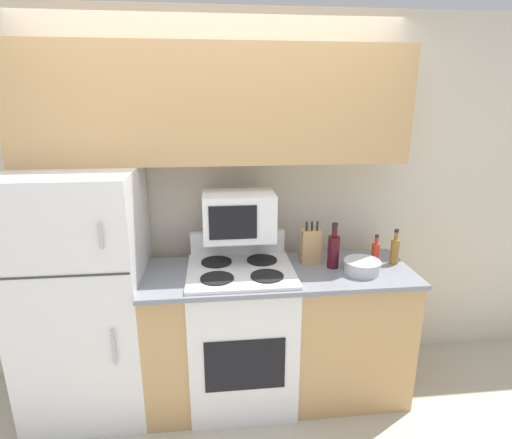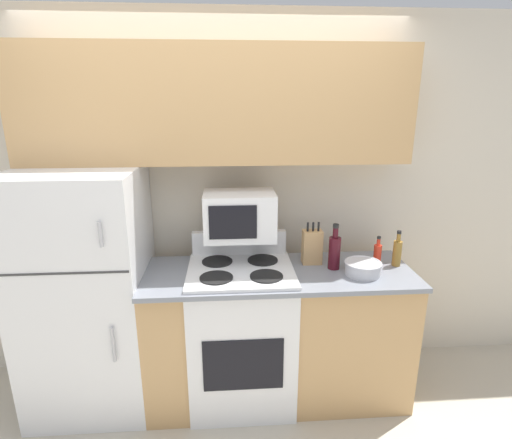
{
  "view_description": "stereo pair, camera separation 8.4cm",
  "coord_description": "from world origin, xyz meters",
  "px_view_note": "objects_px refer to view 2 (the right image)",
  "views": [
    {
      "loc": [
        -0.03,
        -2.04,
        1.97
      ],
      "look_at": [
        0.23,
        0.26,
        1.28
      ],
      "focal_mm": 28.0,
      "sensor_mm": 36.0,
      "label": 1
    },
    {
      "loc": [
        0.06,
        -2.05,
        1.97
      ],
      "look_at": [
        0.23,
        0.26,
        1.28
      ],
      "focal_mm": 28.0,
      "sensor_mm": 36.0,
      "label": 2
    }
  ],
  "objects_px": {
    "bottle_wine_red": "(334,251)",
    "microwave": "(240,215)",
    "knife_block": "(312,247)",
    "stove": "(241,333)",
    "refrigerator": "(88,292)",
    "bowl": "(363,268)",
    "bottle_vinegar": "(397,252)",
    "bottle_hot_sauce": "(377,254)"
  },
  "relations": [
    {
      "from": "refrigerator",
      "to": "microwave",
      "type": "bearing_deg",
      "value": 3.17
    },
    {
      "from": "bottle_wine_red",
      "to": "bowl",
      "type": "bearing_deg",
      "value": -33.87
    },
    {
      "from": "refrigerator",
      "to": "stove",
      "type": "bearing_deg",
      "value": -4.28
    },
    {
      "from": "stove",
      "to": "bowl",
      "type": "distance_m",
      "value": 0.9
    },
    {
      "from": "microwave",
      "to": "bottle_hot_sauce",
      "type": "height_order",
      "value": "microwave"
    },
    {
      "from": "stove",
      "to": "bottle_wine_red",
      "type": "relative_size",
      "value": 3.71
    },
    {
      "from": "bottle_vinegar",
      "to": "bottle_hot_sauce",
      "type": "xyz_separation_m",
      "value": [
        -0.13,
        0.01,
        -0.02
      ]
    },
    {
      "from": "stove",
      "to": "bottle_wine_red",
      "type": "distance_m",
      "value": 0.82
    },
    {
      "from": "knife_block",
      "to": "bottle_hot_sauce",
      "type": "bearing_deg",
      "value": -9.21
    },
    {
      "from": "stove",
      "to": "bottle_wine_red",
      "type": "xyz_separation_m",
      "value": [
        0.6,
        0.01,
        0.56
      ]
    },
    {
      "from": "knife_block",
      "to": "bowl",
      "type": "relative_size",
      "value": 1.25
    },
    {
      "from": "knife_block",
      "to": "bowl",
      "type": "height_order",
      "value": "knife_block"
    },
    {
      "from": "stove",
      "to": "bottle_hot_sauce",
      "type": "xyz_separation_m",
      "value": [
        0.9,
        0.04,
        0.52
      ]
    },
    {
      "from": "bottle_vinegar",
      "to": "bottle_hot_sauce",
      "type": "bearing_deg",
      "value": 173.89
    },
    {
      "from": "knife_block",
      "to": "bottle_wine_red",
      "type": "xyz_separation_m",
      "value": [
        0.12,
        -0.1,
        0.0
      ]
    },
    {
      "from": "microwave",
      "to": "bottle_wine_red",
      "type": "relative_size",
      "value": 1.51
    },
    {
      "from": "knife_block",
      "to": "bottle_hot_sauce",
      "type": "relative_size",
      "value": 1.43
    },
    {
      "from": "bottle_hot_sauce",
      "to": "stove",
      "type": "bearing_deg",
      "value": -177.17
    },
    {
      "from": "stove",
      "to": "bottle_hot_sauce",
      "type": "height_order",
      "value": "bottle_hot_sauce"
    },
    {
      "from": "knife_block",
      "to": "refrigerator",
      "type": "bearing_deg",
      "value": -178.47
    },
    {
      "from": "refrigerator",
      "to": "microwave",
      "type": "relative_size",
      "value": 3.5
    },
    {
      "from": "stove",
      "to": "microwave",
      "type": "height_order",
      "value": "microwave"
    },
    {
      "from": "refrigerator",
      "to": "microwave",
      "type": "distance_m",
      "value": 1.1
    },
    {
      "from": "knife_block",
      "to": "stove",
      "type": "bearing_deg",
      "value": -166.69
    },
    {
      "from": "refrigerator",
      "to": "stove",
      "type": "height_order",
      "value": "refrigerator"
    },
    {
      "from": "bowl",
      "to": "bottle_wine_red",
      "type": "height_order",
      "value": "bottle_wine_red"
    },
    {
      "from": "microwave",
      "to": "knife_block",
      "type": "height_order",
      "value": "microwave"
    },
    {
      "from": "refrigerator",
      "to": "bottle_wine_red",
      "type": "relative_size",
      "value": 5.29
    },
    {
      "from": "bottle_vinegar",
      "to": "bowl",
      "type": "bearing_deg",
      "value": -155.3
    },
    {
      "from": "bottle_wine_red",
      "to": "microwave",
      "type": "bearing_deg",
      "value": 169.21
    },
    {
      "from": "microwave",
      "to": "stove",
      "type": "bearing_deg",
      "value": -90.13
    },
    {
      "from": "refrigerator",
      "to": "bottle_hot_sauce",
      "type": "xyz_separation_m",
      "value": [
        1.88,
        -0.03,
        0.22
      ]
    },
    {
      "from": "knife_block",
      "to": "bottle_hot_sauce",
      "type": "xyz_separation_m",
      "value": [
        0.42,
        -0.07,
        -0.04
      ]
    },
    {
      "from": "refrigerator",
      "to": "bottle_vinegar",
      "type": "xyz_separation_m",
      "value": [
        2.01,
        -0.04,
        0.23
      ]
    },
    {
      "from": "refrigerator",
      "to": "knife_block",
      "type": "distance_m",
      "value": 1.48
    },
    {
      "from": "stove",
      "to": "knife_block",
      "type": "height_order",
      "value": "knife_block"
    },
    {
      "from": "knife_block",
      "to": "bottle_vinegar",
      "type": "distance_m",
      "value": 0.55
    },
    {
      "from": "refrigerator",
      "to": "bottle_hot_sauce",
      "type": "distance_m",
      "value": 1.9
    },
    {
      "from": "bottle_hot_sauce",
      "to": "bottle_vinegar",
      "type": "bearing_deg",
      "value": -6.11
    },
    {
      "from": "bowl",
      "to": "bottle_vinegar",
      "type": "bearing_deg",
      "value": 24.7
    },
    {
      "from": "bowl",
      "to": "bottle_vinegar",
      "type": "distance_m",
      "value": 0.3
    },
    {
      "from": "microwave",
      "to": "bottle_hot_sauce",
      "type": "distance_m",
      "value": 0.94
    }
  ]
}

